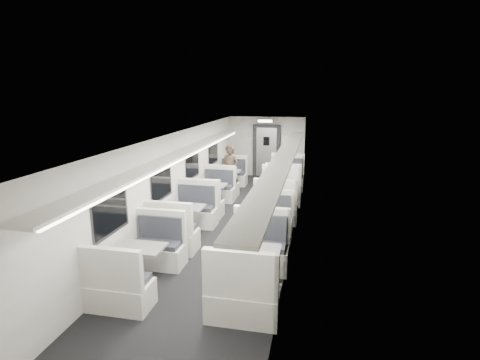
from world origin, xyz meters
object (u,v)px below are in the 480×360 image
at_px(booth_left_a, 228,180).
at_px(passenger, 230,171).
at_px(booth_left_c, 185,221).
at_px(booth_right_a, 285,184).
at_px(booth_right_c, 269,229).
at_px(booth_left_b, 212,196).
at_px(vestibule_door, 266,151).
at_px(exit_sign, 265,121).
at_px(booth_right_b, 279,199).
at_px(booth_right_d, 253,269).
at_px(booth_left_d, 141,265).

bearing_deg(booth_left_a, passenger, -73.48).
bearing_deg(passenger, booth_left_c, -78.07).
xyz_separation_m(booth_right_a, booth_right_c, (0.00, -3.98, -0.07)).
bearing_deg(booth_left_b, booth_right_a, 39.69).
distance_m(vestibule_door, exit_sign, 1.33).
height_order(booth_right_c, vestibule_door, vestibule_door).
relative_size(booth_left_c, exit_sign, 3.53).
distance_m(booth_right_a, passenger, 1.84).
distance_m(booth_left_a, booth_left_b, 2.11).
height_order(booth_left_a, booth_right_c, booth_left_a).
bearing_deg(exit_sign, booth_left_a, -117.86).
bearing_deg(booth_left_c, passenger, 85.69).
xyz_separation_m(booth_right_b, booth_right_c, (0.00, -2.32, -0.06)).
height_order(booth_left_a, passenger, passenger).
distance_m(passenger, exit_sign, 3.21).
distance_m(booth_left_b, booth_right_d, 4.85).
bearing_deg(booth_left_a, booth_left_b, -90.00).
bearing_deg(booth_left_a, booth_right_d, -72.98).
xyz_separation_m(booth_right_a, vestibule_door, (-1.00, 2.83, 0.62)).
xyz_separation_m(booth_left_b, booth_right_b, (2.00, 0.00, 0.04)).
distance_m(booth_left_a, booth_right_a, 2.05).
xyz_separation_m(booth_right_a, passenger, (-1.73, -0.44, 0.45)).
height_order(booth_left_a, booth_left_d, booth_left_d).
bearing_deg(booth_left_c, booth_right_b, 49.12).
height_order(booth_left_c, exit_sign, exit_sign).
relative_size(booth_left_b, booth_right_b, 0.91).
bearing_deg(booth_right_b, booth_left_c, -130.88).
height_order(booth_left_a, booth_left_b, booth_left_b).
bearing_deg(vestibule_door, booth_left_a, -112.79).
bearing_deg(booth_right_a, booth_right_c, -90.00).
relative_size(booth_left_c, passenger, 1.26).
relative_size(booth_left_a, vestibule_door, 0.96).
xyz_separation_m(passenger, vestibule_door, (0.73, 3.27, 0.17)).
bearing_deg(booth_left_c, booth_right_d, -46.61).
relative_size(booth_left_a, exit_sign, 3.26).
height_order(booth_right_a, vestibule_door, vestibule_door).
xyz_separation_m(booth_left_a, booth_left_c, (0.00, -4.42, 0.03)).
bearing_deg(booth_right_d, booth_left_a, 107.02).
xyz_separation_m(booth_right_a, booth_right_d, (0.00, -6.08, -0.02)).
relative_size(booth_left_a, booth_right_c, 1.03).
height_order(booth_left_a, booth_right_b, booth_right_b).
xyz_separation_m(booth_left_b, vestibule_door, (1.00, 4.49, 0.67)).
bearing_deg(booth_right_b, booth_left_a, 133.51).
distance_m(booth_right_b, vestibule_door, 4.64).
height_order(booth_left_d, passenger, passenger).
relative_size(booth_right_a, booth_right_b, 1.03).
bearing_deg(exit_sign, passenger, -104.77).
bearing_deg(exit_sign, booth_left_d, -96.63).
height_order(booth_right_d, exit_sign, exit_sign).
bearing_deg(booth_left_a, booth_left_d, -90.00).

